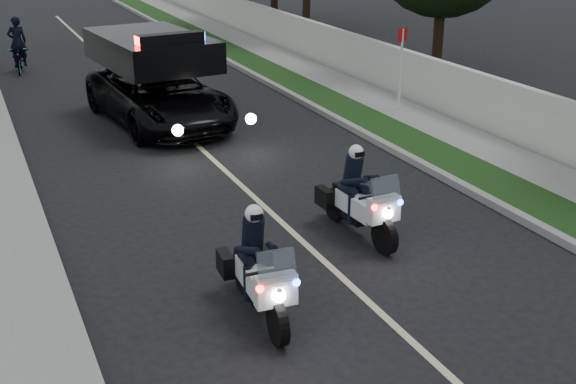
# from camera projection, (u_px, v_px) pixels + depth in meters

# --- Properties ---
(ground) EXTENTS (120.00, 120.00, 0.00)m
(ground) POSITION_uv_depth(u_px,v_px,m) (449.00, 376.00, 9.22)
(ground) COLOR black
(ground) RESTS_ON ground
(curb_right) EXTENTS (0.20, 60.00, 0.15)m
(curb_right) POSITION_uv_depth(u_px,v_px,m) (352.00, 127.00, 19.25)
(curb_right) COLOR gray
(curb_right) RESTS_ON ground
(grass_verge) EXTENTS (1.20, 60.00, 0.16)m
(grass_verge) POSITION_uv_depth(u_px,v_px,m) (375.00, 124.00, 19.52)
(grass_verge) COLOR #193814
(grass_verge) RESTS_ON ground
(sidewalk_right) EXTENTS (1.40, 60.00, 0.16)m
(sidewalk_right) POSITION_uv_depth(u_px,v_px,m) (416.00, 119.00, 20.01)
(sidewalk_right) COLOR gray
(sidewalk_right) RESTS_ON ground
(property_wall) EXTENTS (0.22, 60.00, 1.50)m
(property_wall) POSITION_uv_depth(u_px,v_px,m) (449.00, 91.00, 20.15)
(property_wall) COLOR beige
(property_wall) RESTS_ON ground
(curb_left) EXTENTS (0.20, 60.00, 0.15)m
(curb_left) POSITION_uv_depth(u_px,v_px,m) (23.00, 170.00, 16.13)
(curb_left) COLOR gray
(curb_left) RESTS_ON ground
(lane_marking) EXTENTS (0.12, 50.00, 0.01)m
(lane_marking) POSITION_uv_depth(u_px,v_px,m) (202.00, 150.00, 17.72)
(lane_marking) COLOR #BFB78C
(lane_marking) RESTS_ON ground
(police_moto_left) EXTENTS (0.81, 1.98, 1.65)m
(police_moto_left) POSITION_uv_depth(u_px,v_px,m) (259.00, 314.00, 10.62)
(police_moto_left) COLOR silver
(police_moto_left) RESTS_ON ground
(police_moto_right) EXTENTS (0.80, 1.99, 1.66)m
(police_moto_right) POSITION_uv_depth(u_px,v_px,m) (357.00, 235.00, 13.14)
(police_moto_right) COLOR silver
(police_moto_right) RESTS_ON ground
(police_suv) EXTENTS (3.20, 5.89, 2.74)m
(police_suv) POSITION_uv_depth(u_px,v_px,m) (161.00, 123.00, 19.85)
(police_suv) COLOR black
(police_suv) RESTS_ON ground
(bicycle) EXTENTS (0.84, 1.80, 0.91)m
(bicycle) POSITION_uv_depth(u_px,v_px,m) (21.00, 72.00, 25.94)
(bicycle) COLOR black
(bicycle) RESTS_ON ground
(cyclist) EXTENTS (0.66, 0.48, 1.73)m
(cyclist) POSITION_uv_depth(u_px,v_px,m) (21.00, 72.00, 25.94)
(cyclist) COLOR black
(cyclist) RESTS_ON ground
(sign_post) EXTENTS (0.51, 0.51, 2.50)m
(sign_post) POSITION_uv_depth(u_px,v_px,m) (398.00, 115.00, 20.64)
(sign_post) COLOR maroon
(sign_post) RESTS_ON ground
(tree_right_c) EXTENTS (6.73, 6.73, 8.66)m
(tree_right_c) POSITION_uv_depth(u_px,v_px,m) (436.00, 71.00, 26.06)
(tree_right_c) COLOR black
(tree_right_c) RESTS_ON ground
(tree_right_d) EXTENTS (9.05, 9.05, 13.95)m
(tree_right_d) POSITION_uv_depth(u_px,v_px,m) (306.00, 31.00, 34.37)
(tree_right_d) COLOR #163E14
(tree_right_d) RESTS_ON ground
(tree_right_e) EXTENTS (6.51, 6.51, 8.84)m
(tree_right_e) POSITION_uv_depth(u_px,v_px,m) (274.00, 22.00, 37.08)
(tree_right_e) COLOR black
(tree_right_e) RESTS_ON ground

